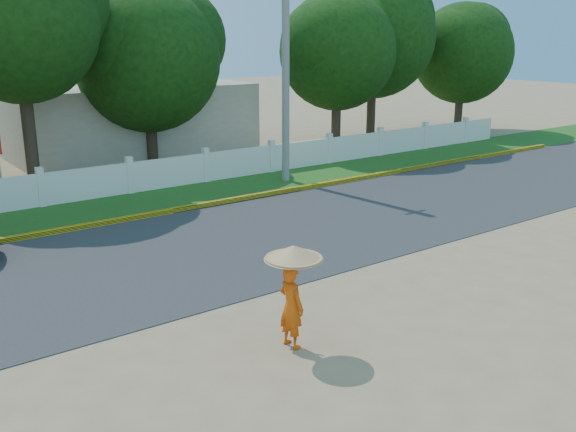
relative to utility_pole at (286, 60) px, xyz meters
The scene contains 9 objects.
ground 11.92m from the utility_pole, 119.90° to the right, with size 120.00×120.00×0.00m, color #9E8460.
road 8.72m from the utility_pole, 137.33° to the right, with size 60.00×7.00×0.02m, color #38383A.
grass_verge 7.08m from the utility_pole, behind, with size 60.00×3.50×0.03m, color #2D601E.
curb 7.20m from the utility_pole, 164.51° to the right, with size 40.00×0.18×0.16m, color yellow.
fence 6.95m from the utility_pole, 163.58° to the left, with size 40.00×0.10×1.10m, color silver.
building_near 9.24m from the utility_pole, 106.57° to the left, with size 10.00×6.00×3.20m, color #B7AD99.
utility_pole is the anchor object (origin of this frame).
monk_with_parasol 13.66m from the utility_pole, 125.83° to the right, with size 1.04×1.04×1.89m.
tree_row 5.60m from the utility_pole, 122.37° to the left, with size 41.71×8.12×8.84m.
Camera 1 is at (-8.51, -9.49, 5.38)m, focal length 40.00 mm.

